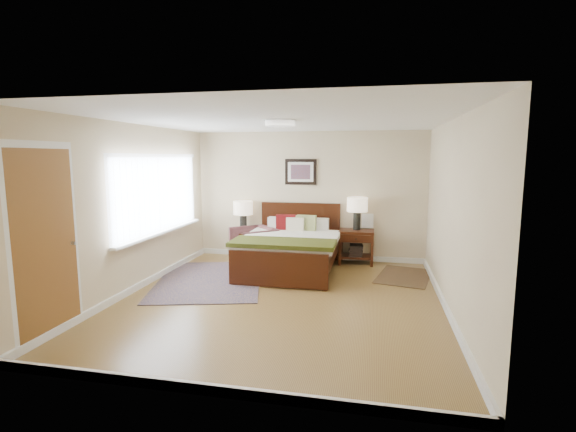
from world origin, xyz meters
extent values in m
plane|color=brown|center=(0.00, 0.00, 0.00)|extent=(5.00, 5.00, 0.00)
cube|color=beige|center=(0.00, 2.50, 1.25)|extent=(4.50, 0.04, 2.50)
cube|color=beige|center=(0.00, -2.50, 1.25)|extent=(4.50, 0.04, 2.50)
cube|color=beige|center=(-2.25, 0.00, 1.25)|extent=(0.04, 5.00, 2.50)
cube|color=beige|center=(2.25, 0.00, 1.25)|extent=(0.04, 5.00, 2.50)
cube|color=white|center=(0.00, 0.00, 2.50)|extent=(4.50, 5.00, 0.02)
cube|color=silver|center=(-2.23, 0.70, 1.40)|extent=(0.02, 2.72, 1.32)
cube|color=silver|center=(-2.21, 0.70, 1.40)|extent=(0.01, 2.60, 1.20)
cube|color=silver|center=(-2.18, 0.70, 0.77)|extent=(0.10, 2.72, 0.04)
cube|color=silver|center=(-2.23, -1.75, 1.09)|extent=(0.01, 1.00, 2.18)
cube|color=brown|center=(-2.23, -1.75, 1.05)|extent=(0.01, 0.90, 2.10)
cylinder|color=#999999|center=(-2.20, -1.37, 1.00)|extent=(0.04, 0.04, 0.04)
cylinder|color=white|center=(0.00, 0.00, 2.46)|extent=(0.40, 0.40, 0.07)
cylinder|color=beige|center=(0.00, 0.00, 2.50)|extent=(0.44, 0.44, 0.01)
cube|color=#351608|center=(-0.15, 2.46, 0.57)|extent=(1.57, 0.06, 1.10)
cube|color=#351608|center=(-0.15, 0.48, 0.29)|extent=(1.57, 0.06, 0.55)
cube|color=#351608|center=(-0.90, 1.47, 0.31)|extent=(0.06, 1.96, 0.18)
cube|color=#351608|center=(0.59, 1.47, 0.31)|extent=(0.06, 1.96, 0.18)
cube|color=silver|center=(-0.15, 1.47, 0.44)|extent=(1.47, 1.94, 0.22)
cube|color=silver|center=(-0.15, 1.37, 0.59)|extent=(1.65, 1.71, 0.10)
cube|color=#3B4012|center=(-0.15, 0.84, 0.64)|extent=(1.69, 0.70, 0.07)
cube|color=silver|center=(-0.50, 2.22, 0.72)|extent=(0.49, 0.18, 0.25)
cube|color=silver|center=(0.19, 2.22, 0.72)|extent=(0.49, 0.18, 0.25)
cube|color=#4F090A|center=(-0.37, 2.10, 0.76)|extent=(0.38, 0.17, 0.31)
cube|color=#858D51|center=(0.02, 2.10, 0.76)|extent=(0.38, 0.16, 0.31)
cube|color=beige|center=(-0.17, 2.02, 0.74)|extent=(0.34, 0.13, 0.27)
cube|color=black|center=(-0.15, 2.48, 1.72)|extent=(0.62, 0.03, 0.50)
cube|color=silver|center=(-0.15, 2.46, 1.72)|extent=(0.50, 0.01, 0.38)
cube|color=#A52D23|center=(-0.15, 2.44, 1.72)|extent=(0.38, 0.01, 0.28)
cube|color=#351608|center=(-1.28, 2.27, 0.50)|extent=(0.44, 0.40, 0.05)
cube|color=#351608|center=(-1.47, 2.10, 0.24)|extent=(0.05, 0.05, 0.48)
cube|color=#351608|center=(-1.09, 2.10, 0.24)|extent=(0.05, 0.05, 0.48)
cube|color=#351608|center=(-1.47, 2.44, 0.24)|extent=(0.05, 0.05, 0.48)
cube|color=#351608|center=(-1.09, 2.44, 0.24)|extent=(0.05, 0.05, 0.48)
cube|color=#351608|center=(-1.28, 2.09, 0.40)|extent=(0.38, 0.03, 0.14)
cube|color=#351608|center=(0.96, 2.27, 0.62)|extent=(0.65, 0.49, 0.05)
cube|color=#351608|center=(0.67, 2.06, 0.30)|extent=(0.05, 0.05, 0.60)
cube|color=#351608|center=(1.25, 2.06, 0.30)|extent=(0.05, 0.05, 0.60)
cube|color=#351608|center=(0.67, 2.48, 0.30)|extent=(0.05, 0.05, 0.60)
cube|color=#351608|center=(1.25, 2.48, 0.30)|extent=(0.05, 0.05, 0.60)
cube|color=#351608|center=(0.96, 2.04, 0.52)|extent=(0.59, 0.03, 0.14)
cube|color=#351608|center=(0.96, 2.27, 0.14)|extent=(0.59, 0.43, 0.03)
cube|color=black|center=(0.96, 2.27, 0.17)|extent=(0.24, 0.30, 0.03)
cube|color=black|center=(0.96, 2.27, 0.20)|extent=(0.24, 0.30, 0.03)
cube|color=black|center=(0.96, 2.27, 0.24)|extent=(0.24, 0.30, 0.03)
cube|color=black|center=(0.96, 2.27, 0.28)|extent=(0.24, 0.30, 0.03)
cube|color=black|center=(0.96, 2.27, 0.31)|extent=(0.24, 0.30, 0.03)
cube|color=black|center=(0.96, 2.27, 0.34)|extent=(0.24, 0.30, 0.03)
cylinder|color=black|center=(-1.28, 2.27, 0.69)|extent=(0.14, 0.14, 0.32)
cylinder|color=black|center=(-1.28, 2.27, 0.87)|extent=(0.02, 0.02, 0.06)
cylinder|color=#FAE1BE|center=(-1.28, 2.27, 1.01)|extent=(0.38, 0.38, 0.26)
cylinder|color=black|center=(0.96, 2.27, 0.81)|extent=(0.14, 0.14, 0.32)
cylinder|color=black|center=(0.96, 2.27, 0.99)|extent=(0.02, 0.02, 0.06)
cylinder|color=#FAE1BE|center=(0.96, 2.27, 1.13)|extent=(0.38, 0.38, 0.26)
imported|color=brown|center=(-0.98, 1.95, 0.34)|extent=(1.05, 1.05, 0.69)
cube|color=#0B0E3A|center=(-1.35, 0.65, 0.01)|extent=(2.16, 2.65, 0.01)
cube|color=black|center=(1.80, 1.54, 0.01)|extent=(1.07, 1.38, 0.01)
camera|label=1|loc=(1.27, -5.57, 2.01)|focal=26.00mm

